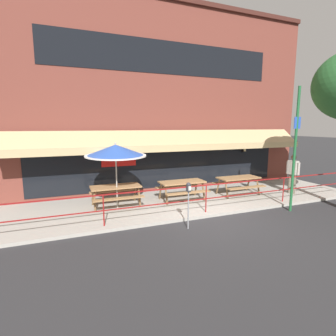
{
  "coord_description": "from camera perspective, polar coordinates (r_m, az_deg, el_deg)",
  "views": [
    {
      "loc": [
        -4.41,
        -7.3,
        3.06
      ],
      "look_at": [
        -0.89,
        1.6,
        1.5
      ],
      "focal_mm": 28.0,
      "sensor_mm": 36.0,
      "label": 1
    }
  ],
  "objects": [
    {
      "name": "parking_meter_near",
      "position": [
        7.71,
        4.49,
        -5.13
      ],
      "size": [
        0.15,
        0.16,
        1.42
      ],
      "color": "gray",
      "rests_on": "ground"
    },
    {
      "name": "patio_deck",
      "position": [
        10.72,
        3.66,
        -7.07
      ],
      "size": [
        15.0,
        4.0,
        0.1
      ],
      "primitive_type": "cube",
      "color": "#ADA89E",
      "rests_on": "ground"
    },
    {
      "name": "picnic_table_left",
      "position": [
        9.85,
        -11.29,
        -4.75
      ],
      "size": [
        1.8,
        1.42,
        0.76
      ],
      "color": "#997047",
      "rests_on": "patio_deck"
    },
    {
      "name": "patio_umbrella_left",
      "position": [
        9.39,
        -11.33,
        3.7
      ],
      "size": [
        2.14,
        2.14,
        2.38
      ],
      "color": "#B7B2A8",
      "rests_on": "patio_deck"
    },
    {
      "name": "picnic_table_centre",
      "position": [
        10.46,
        3.07,
        -3.76
      ],
      "size": [
        1.8,
        1.42,
        0.76
      ],
      "color": "#997047",
      "rests_on": "patio_deck"
    },
    {
      "name": "picnic_table_right",
      "position": [
        11.67,
        15.06,
        -2.71
      ],
      "size": [
        1.8,
        1.42,
        0.76
      ],
      "color": "#997047",
      "rests_on": "patio_deck"
    },
    {
      "name": "restaurant_building",
      "position": [
        12.4,
        -0.67,
        14.71
      ],
      "size": [
        15.0,
        1.6,
        8.55
      ],
      "color": "brown",
      "rests_on": "ground"
    },
    {
      "name": "street_sign_pole",
      "position": [
        10.17,
        25.89,
        3.73
      ],
      "size": [
        0.28,
        0.09,
        4.37
      ],
      "color": "#1E6033",
      "rests_on": "ground"
    },
    {
      "name": "patio_railing",
      "position": [
        9.07,
        8.31,
        -5.27
      ],
      "size": [
        13.84,
        0.04,
        0.97
      ],
      "color": "maroon",
      "rests_on": "patio_deck"
    },
    {
      "name": "pedestrian_walking",
      "position": [
        12.62,
        25.5,
        -0.78
      ],
      "size": [
        0.31,
        0.61,
        1.71
      ],
      "color": "#665B4C",
      "rests_on": "patio_deck"
    },
    {
      "name": "ground_plane",
      "position": [
        9.06,
        9.15,
        -10.6
      ],
      "size": [
        120.0,
        120.0,
        0.0
      ],
      "primitive_type": "plane",
      "color": "#2D2D30"
    }
  ]
}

